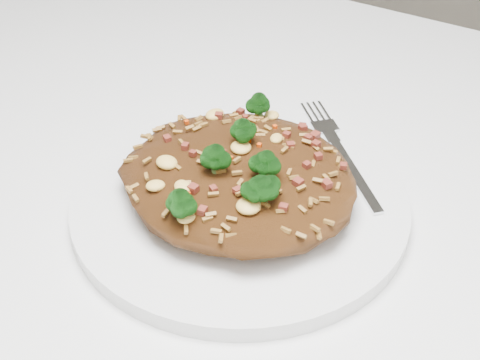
% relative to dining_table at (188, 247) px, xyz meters
% --- Properties ---
extents(dining_table, '(1.20, 0.80, 0.75)m').
position_rel_dining_table_xyz_m(dining_table, '(0.00, 0.00, 0.00)').
color(dining_table, white).
rests_on(dining_table, ground).
extents(plate, '(0.26, 0.26, 0.01)m').
position_rel_dining_table_xyz_m(plate, '(0.07, -0.02, 0.10)').
color(plate, white).
rests_on(plate, dining_table).
extents(fried_rice, '(0.18, 0.17, 0.06)m').
position_rel_dining_table_xyz_m(fried_rice, '(0.07, -0.02, 0.13)').
color(fried_rice, brown).
rests_on(fried_rice, plate).
extents(fork, '(0.13, 0.12, 0.00)m').
position_rel_dining_table_xyz_m(fork, '(0.12, 0.07, 0.11)').
color(fork, silver).
rests_on(fork, plate).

